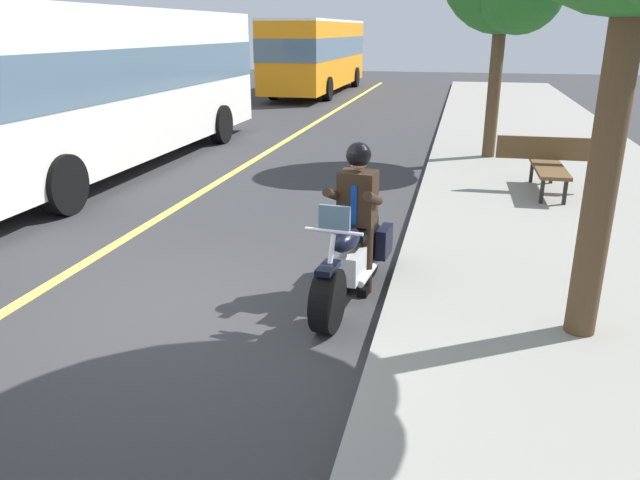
{
  "coord_description": "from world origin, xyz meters",
  "views": [
    {
      "loc": [
        5.4,
        2.66,
        2.89
      ],
      "look_at": [
        -0.57,
        1.27,
        0.75
      ],
      "focal_mm": 33.99,
      "sensor_mm": 36.0,
      "label": 1
    }
  ],
  "objects_px": {
    "bench_sidewalk": "(549,160)",
    "bus_near": "(108,79)",
    "motorcycle_main": "(352,260)",
    "rider_main": "(357,205)",
    "bus_far": "(318,52)"
  },
  "relations": [
    {
      "from": "bus_far",
      "to": "bench_sidewalk",
      "type": "xyz_separation_m",
      "value": [
        17.82,
        8.41,
        -1.16
      ]
    },
    {
      "from": "bus_near",
      "to": "bus_far",
      "type": "xyz_separation_m",
      "value": [
        -17.0,
        0.58,
        0.0
      ]
    },
    {
      "from": "bus_near",
      "to": "rider_main",
      "type": "bearing_deg",
      "value": 48.9
    },
    {
      "from": "bus_near",
      "to": "bench_sidewalk",
      "type": "relative_size",
      "value": 6.11
    },
    {
      "from": "rider_main",
      "to": "bench_sidewalk",
      "type": "relative_size",
      "value": 0.96
    },
    {
      "from": "motorcycle_main",
      "to": "bus_far",
      "type": "relative_size",
      "value": 0.2
    },
    {
      "from": "motorcycle_main",
      "to": "bus_far",
      "type": "bearing_deg",
      "value": -165.73
    },
    {
      "from": "bus_near",
      "to": "bus_far",
      "type": "bearing_deg",
      "value": 178.06
    },
    {
      "from": "motorcycle_main",
      "to": "bus_far",
      "type": "distance_m",
      "value": 23.52
    },
    {
      "from": "bus_near",
      "to": "bench_sidewalk",
      "type": "height_order",
      "value": "bus_near"
    },
    {
      "from": "motorcycle_main",
      "to": "bench_sidewalk",
      "type": "distance_m",
      "value": 5.59
    },
    {
      "from": "bench_sidewalk",
      "to": "bus_near",
      "type": "bearing_deg",
      "value": -95.24
    },
    {
      "from": "motorcycle_main",
      "to": "rider_main",
      "type": "height_order",
      "value": "rider_main"
    },
    {
      "from": "bench_sidewalk",
      "to": "motorcycle_main",
      "type": "bearing_deg",
      "value": -28.03
    },
    {
      "from": "bus_near",
      "to": "bus_far",
      "type": "distance_m",
      "value": 17.01
    }
  ]
}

